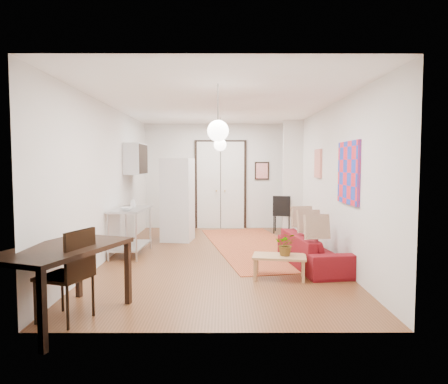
{
  "coord_description": "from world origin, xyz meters",
  "views": [
    {
      "loc": [
        0.07,
        -7.61,
        1.79
      ],
      "look_at": [
        0.09,
        0.04,
        1.25
      ],
      "focal_mm": 32.0,
      "sensor_mm": 36.0,
      "label": 1
    }
  ],
  "objects_px": {
    "kitchen_counter": "(131,225)",
    "black_side_chair": "(282,210)",
    "dining_chair_near": "(68,265)",
    "coffee_table": "(279,259)",
    "sofa": "(314,250)",
    "fridge": "(178,200)",
    "dining_chair_far": "(68,265)",
    "dining_table": "(63,255)"
  },
  "relations": [
    {
      "from": "kitchen_counter",
      "to": "black_side_chair",
      "type": "height_order",
      "value": "black_side_chair"
    },
    {
      "from": "black_side_chair",
      "to": "dining_chair_near",
      "type": "bearing_deg",
      "value": 73.24
    },
    {
      "from": "dining_chair_near",
      "to": "coffee_table",
      "type": "bearing_deg",
      "value": 139.85
    },
    {
      "from": "coffee_table",
      "to": "kitchen_counter",
      "type": "relative_size",
      "value": 0.72
    },
    {
      "from": "sofa",
      "to": "kitchen_counter",
      "type": "bearing_deg",
      "value": 67.23
    },
    {
      "from": "fridge",
      "to": "kitchen_counter",
      "type": "bearing_deg",
      "value": -109.2
    },
    {
      "from": "sofa",
      "to": "coffee_table",
      "type": "bearing_deg",
      "value": 128.58
    },
    {
      "from": "coffee_table",
      "to": "dining_chair_far",
      "type": "relative_size",
      "value": 0.84
    },
    {
      "from": "dining_chair_near",
      "to": "black_side_chair",
      "type": "height_order",
      "value": "dining_chair_near"
    },
    {
      "from": "fridge",
      "to": "dining_chair_near",
      "type": "distance_m",
      "value": 4.76
    },
    {
      "from": "kitchen_counter",
      "to": "dining_chair_far",
      "type": "relative_size",
      "value": 1.17
    },
    {
      "from": "coffee_table",
      "to": "dining_table",
      "type": "height_order",
      "value": "dining_table"
    },
    {
      "from": "coffee_table",
      "to": "fridge",
      "type": "relative_size",
      "value": 0.46
    },
    {
      "from": "kitchen_counter",
      "to": "sofa",
      "type": "bearing_deg",
      "value": -11.77
    },
    {
      "from": "dining_table",
      "to": "coffee_table",
      "type": "bearing_deg",
      "value": 31.63
    },
    {
      "from": "dining_table",
      "to": "dining_chair_far",
      "type": "height_order",
      "value": "dining_chair_far"
    },
    {
      "from": "dining_chair_near",
      "to": "black_side_chair",
      "type": "distance_m",
      "value": 6.73
    },
    {
      "from": "fridge",
      "to": "dining_chair_far",
      "type": "height_order",
      "value": "fridge"
    },
    {
      "from": "fridge",
      "to": "coffee_table",
      "type": "bearing_deg",
      "value": -50.22
    },
    {
      "from": "kitchen_counter",
      "to": "black_side_chair",
      "type": "distance_m",
      "value": 4.27
    },
    {
      "from": "coffee_table",
      "to": "fridge",
      "type": "xyz_separation_m",
      "value": [
        -1.94,
        3.13,
        0.64
      ]
    },
    {
      "from": "dining_chair_near",
      "to": "black_side_chair",
      "type": "xyz_separation_m",
      "value": [
        3.35,
        5.84,
        -0.04
      ]
    },
    {
      "from": "sofa",
      "to": "kitchen_counter",
      "type": "relative_size",
      "value": 1.58
    },
    {
      "from": "dining_table",
      "to": "black_side_chair",
      "type": "distance_m",
      "value": 6.84
    },
    {
      "from": "sofa",
      "to": "black_side_chair",
      "type": "height_order",
      "value": "black_side_chair"
    },
    {
      "from": "dining_table",
      "to": "dining_chair_near",
      "type": "relative_size",
      "value": 1.66
    },
    {
      "from": "fridge",
      "to": "dining_chair_near",
      "type": "bearing_deg",
      "value": -91.1
    },
    {
      "from": "dining_chair_near",
      "to": "dining_chair_far",
      "type": "bearing_deg",
      "value": 180.0
    },
    {
      "from": "coffee_table",
      "to": "dining_chair_far",
      "type": "height_order",
      "value": "dining_chair_far"
    },
    {
      "from": "dining_table",
      "to": "dining_chair_near",
      "type": "bearing_deg",
      "value": 84.59
    },
    {
      "from": "kitchen_counter",
      "to": "dining_table",
      "type": "height_order",
      "value": "kitchen_counter"
    },
    {
      "from": "coffee_table",
      "to": "fridge",
      "type": "distance_m",
      "value": 3.74
    },
    {
      "from": "sofa",
      "to": "dining_chair_near",
      "type": "xyz_separation_m",
      "value": [
        -3.4,
        -2.31,
        0.33
      ]
    },
    {
      "from": "kitchen_counter",
      "to": "fridge",
      "type": "bearing_deg",
      "value": 65.81
    },
    {
      "from": "dining_chair_near",
      "to": "dining_chair_far",
      "type": "height_order",
      "value": "same"
    },
    {
      "from": "kitchen_counter",
      "to": "black_side_chair",
      "type": "xyz_separation_m",
      "value": [
        3.36,
        2.64,
        -0.02
      ]
    },
    {
      "from": "sofa",
      "to": "coffee_table",
      "type": "relative_size",
      "value": 2.2
    },
    {
      "from": "kitchen_counter",
      "to": "dining_table",
      "type": "distance_m",
      "value": 3.32
    },
    {
      "from": "sofa",
      "to": "dining_chair_far",
      "type": "height_order",
      "value": "dining_chair_far"
    },
    {
      "from": "dining_table",
      "to": "dining_chair_far",
      "type": "bearing_deg",
      "value": 84.59
    },
    {
      "from": "dining_chair_near",
      "to": "fridge",
      "type": "bearing_deg",
      "value": -169.29
    },
    {
      "from": "sofa",
      "to": "dining_chair_near",
      "type": "relative_size",
      "value": 1.84
    }
  ]
}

